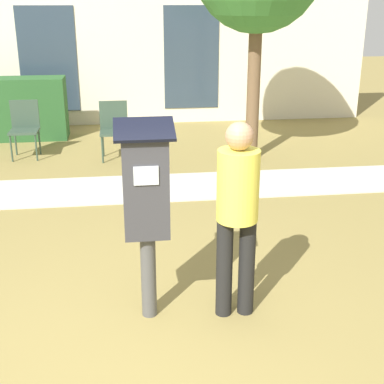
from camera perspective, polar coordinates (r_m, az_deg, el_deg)
The scene contains 8 objects.
ground_plane at distance 4.03m, azimuth -6.21°, elevation -16.99°, with size 40.00×40.00×0.00m, color olive.
sidewalk at distance 7.22m, azimuth -6.99°, elevation 0.33°, with size 12.00×1.10×0.02m.
building_facade at distance 11.02m, azimuth -7.67°, elevation 15.49°, with size 10.00×0.26×3.20m.
parking_meter at distance 4.01m, azimuth -4.92°, elevation -0.50°, with size 0.44×0.31×1.59m.
person_standing at distance 4.06m, azimuth 4.86°, elevation -1.54°, with size 0.32×0.32×1.58m.
outdoor_chair_left at distance 8.99m, azimuth -17.43°, elevation 6.90°, with size 0.44×0.44×0.90m.
outdoor_chair_middle at distance 8.60m, azimuth -8.33°, elevation 7.05°, with size 0.44×0.44×0.90m.
hedge_row at distance 10.27m, azimuth -19.64°, elevation 8.32°, with size 2.28×0.60×1.10m.
Camera 1 is at (0.00, -3.23, 2.41)m, focal length 50.00 mm.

